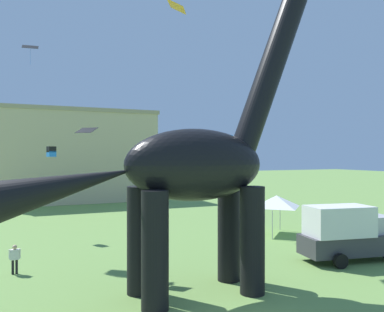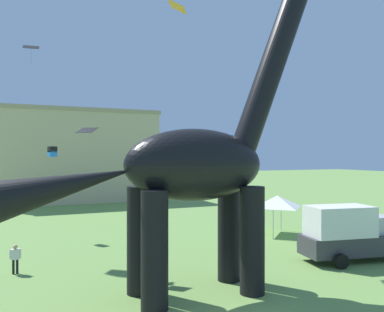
% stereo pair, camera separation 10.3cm
% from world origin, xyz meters
% --- Properties ---
extents(dinosaur_sculpture, '(15.00, 3.18, 15.68)m').
position_xyz_m(dinosaur_sculpture, '(0.22, 4.89, 5.67)').
color(dinosaur_sculpture, black).
rests_on(dinosaur_sculpture, ground_plane).
extents(parked_box_truck, '(5.88, 3.05, 3.20)m').
position_xyz_m(parked_box_truck, '(10.58, 6.23, 1.65)').
color(parked_box_truck, '#38383D').
rests_on(parked_box_truck, ground_plane).
extents(person_vendor_side, '(0.56, 0.25, 1.50)m').
position_xyz_m(person_vendor_side, '(-6.94, 11.33, 0.91)').
color(person_vendor_side, black).
rests_on(person_vendor_side, ground_plane).
extents(festival_canopy_tent, '(3.15, 3.15, 3.00)m').
position_xyz_m(festival_canopy_tent, '(11.49, 14.27, 2.54)').
color(festival_canopy_tent, '#B2B2B7').
rests_on(festival_canopy_tent, ground_plane).
extents(kite_mid_center, '(0.61, 0.61, 0.70)m').
position_xyz_m(kite_mid_center, '(7.91, 15.46, 7.26)').
color(kite_mid_center, '#287AE5').
extents(kite_near_high, '(0.68, 0.68, 0.77)m').
position_xyz_m(kite_near_high, '(-4.35, 20.16, 6.35)').
color(kite_near_high, black).
extents(kite_mid_right, '(1.67, 1.84, 0.54)m').
position_xyz_m(kite_mid_right, '(2.47, 12.42, 15.47)').
color(kite_mid_right, orange).
extents(kite_far_right, '(0.98, 0.72, 1.23)m').
position_xyz_m(kite_far_right, '(-6.02, 14.98, 12.61)').
color(kite_far_right, black).
extents(kite_far_left, '(1.24, 1.23, 0.33)m').
position_xyz_m(kite_far_left, '(-3.43, 10.72, 7.42)').
color(kite_far_left, black).
extents(background_building_block, '(21.13, 8.87, 12.00)m').
position_xyz_m(background_building_block, '(0.49, 43.82, 6.01)').
color(background_building_block, '#CCB78E').
rests_on(background_building_block, ground_plane).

